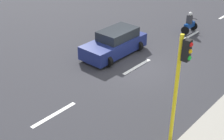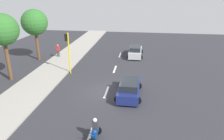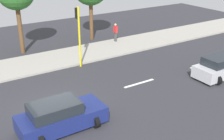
{
  "view_description": "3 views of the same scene",
  "coord_description": "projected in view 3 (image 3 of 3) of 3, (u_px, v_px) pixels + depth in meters",
  "views": [
    {
      "loc": [
        9.22,
        -12.6,
        8.28
      ],
      "look_at": [
        0.52,
        -2.74,
        1.1
      ],
      "focal_mm": 49.85,
      "sensor_mm": 36.0,
      "label": 1
    },
    {
      "loc": [
        -2.94,
        17.03,
        8.61
      ],
      "look_at": [
        -0.14,
        -2.63,
        1.16
      ],
      "focal_mm": 33.95,
      "sensor_mm": 36.0,
      "label": 2
    },
    {
      "loc": [
        -13.67,
        4.92,
        8.33
      ],
      "look_at": [
        -0.46,
        -3.56,
        1.68
      ],
      "focal_mm": 46.8,
      "sensor_mm": 36.0,
      "label": 3
    }
  ],
  "objects": [
    {
      "name": "ground_plane",
      "position": [
        54.0,
        109.0,
        16.31
      ],
      "size": [
        40.0,
        60.0,
        0.1
      ],
      "primitive_type": "cube",
      "color": "#2D2D33"
    },
    {
      "name": "sidewalk",
      "position": [
        18.0,
        67.0,
        21.69
      ],
      "size": [
        4.0,
        60.0,
        0.15
      ],
      "primitive_type": "cube",
      "color": "#9E998E",
      "rests_on": "ground"
    },
    {
      "name": "lane_stripe_far_north",
      "position": [
        202.0,
        65.0,
        22.26
      ],
      "size": [
        0.2,
        2.4,
        0.01
      ],
      "primitive_type": "cube",
      "color": "white",
      "rests_on": "ground"
    },
    {
      "name": "lane_stripe_north",
      "position": [
        139.0,
        83.0,
        19.28
      ],
      "size": [
        0.2,
        2.4,
        0.01
      ],
      "primitive_type": "cube",
      "color": "white",
      "rests_on": "ground"
    },
    {
      "name": "lane_stripe_mid",
      "position": [
        54.0,
        108.0,
        16.29
      ],
      "size": [
        0.2,
        2.4,
        0.01
      ],
      "primitive_type": "cube",
      "color": "white",
      "rests_on": "ground"
    },
    {
      "name": "car_silver",
      "position": [
        223.0,
        67.0,
        20.11
      ],
      "size": [
        2.13,
        4.47,
        1.52
      ],
      "color": "#B7B7BC",
      "rests_on": "ground"
    },
    {
      "name": "car_dark_blue",
      "position": [
        60.0,
        116.0,
        14.2
      ],
      "size": [
        2.21,
        4.3,
        1.52
      ],
      "color": "navy",
      "rests_on": "ground"
    },
    {
      "name": "pedestrian_near_signal",
      "position": [
        115.0,
        32.0,
        27.03
      ],
      "size": [
        0.4,
        0.24,
        1.69
      ],
      "color": "#3F3F3F",
      "rests_on": "sidewalk"
    },
    {
      "name": "traffic_light_corner",
      "position": [
        78.0,
        28.0,
        20.95
      ],
      "size": [
        0.49,
        0.24,
        4.5
      ],
      "color": "yellow",
      "rests_on": "ground"
    }
  ]
}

